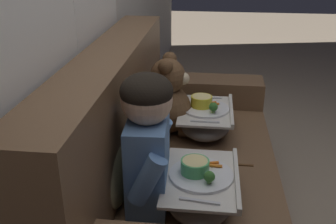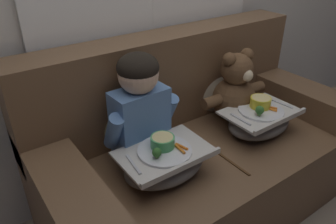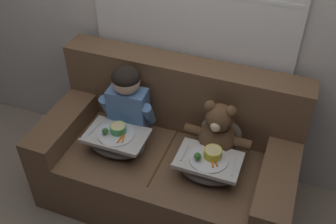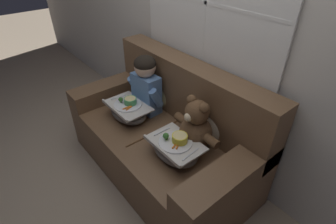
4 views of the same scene
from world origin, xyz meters
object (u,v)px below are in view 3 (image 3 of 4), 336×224
(teddy_bear, at_px, (217,134))
(lap_tray_teddy, at_px, (208,166))
(throw_pillow_behind_child, at_px, (137,101))
(child_figure, at_px, (128,98))
(couch, at_px, (170,156))
(throw_pillow_behind_teddy, at_px, (223,121))
(lap_tray_child, at_px, (117,141))

(teddy_bear, xyz_separation_m, lap_tray_teddy, (0.00, -0.20, -0.10))
(throw_pillow_behind_child, xyz_separation_m, lap_tray_teddy, (0.65, -0.35, -0.09))
(child_figure, distance_m, teddy_bear, 0.65)
(couch, xyz_separation_m, lap_tray_teddy, (0.32, -0.16, 0.19))
(couch, height_order, child_figure, child_figure)
(throw_pillow_behind_teddy, distance_m, lap_tray_teddy, 0.37)
(throw_pillow_behind_teddy, relative_size, lap_tray_teddy, 0.90)
(teddy_bear, bearing_deg, lap_tray_teddy, -89.78)
(lap_tray_child, bearing_deg, child_figure, 89.97)
(lap_tray_child, relative_size, lap_tray_teddy, 1.02)
(throw_pillow_behind_teddy, bearing_deg, lap_tray_teddy, -89.92)
(lap_tray_child, bearing_deg, throw_pillow_behind_teddy, 28.82)
(child_figure, bearing_deg, throw_pillow_behind_child, 90.02)
(couch, bearing_deg, throw_pillow_behind_teddy, 30.50)
(teddy_bear, distance_m, lap_tray_child, 0.68)
(throw_pillow_behind_child, height_order, teddy_bear, teddy_bear)
(couch, xyz_separation_m, throw_pillow_behind_teddy, (0.32, 0.19, 0.28))
(couch, distance_m, teddy_bear, 0.43)
(throw_pillow_behind_child, distance_m, lap_tray_child, 0.37)
(teddy_bear, height_order, lap_tray_child, teddy_bear)
(child_figure, height_order, teddy_bear, child_figure)
(throw_pillow_behind_child, distance_m, lap_tray_teddy, 0.74)
(lap_tray_child, bearing_deg, couch, 27.10)
(child_figure, distance_m, lap_tray_teddy, 0.71)
(lap_tray_teddy, bearing_deg, teddy_bear, 90.22)
(throw_pillow_behind_child, relative_size, child_figure, 0.69)
(throw_pillow_behind_teddy, xyz_separation_m, child_figure, (-0.64, -0.15, 0.13))
(child_figure, bearing_deg, lap_tray_teddy, -17.52)
(couch, height_order, throw_pillow_behind_teddy, couch)
(throw_pillow_behind_teddy, distance_m, teddy_bear, 0.16)
(throw_pillow_behind_child, xyz_separation_m, teddy_bear, (0.64, -0.16, 0.01))
(throw_pillow_behind_child, bearing_deg, teddy_bear, -13.61)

